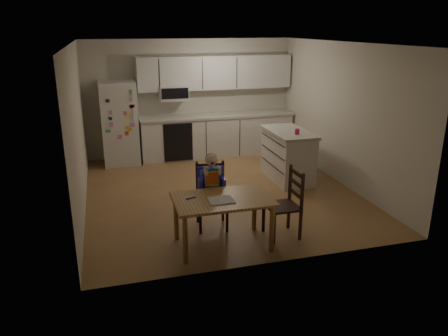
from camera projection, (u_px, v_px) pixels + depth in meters
name	position (u px, v px, depth m)	size (l,w,h in m)	color
room	(213.00, 116.00, 7.68)	(4.52, 5.01, 2.51)	#8E5E3A
refrigerator	(120.00, 123.00, 8.94)	(0.72, 0.70, 1.70)	silver
kitchen_run	(215.00, 116.00, 9.54)	(3.37, 0.62, 2.15)	silver
kitchen_island	(288.00, 155.00, 8.09)	(0.66, 1.27, 0.93)	silver
red_cup	(297.00, 132.00, 7.67)	(0.08, 0.08, 0.10)	#D42844
dining_table	(223.00, 205.00, 5.58)	(1.25, 0.80, 0.67)	olive
napkin	(221.00, 200.00, 5.47)	(0.31, 0.27, 0.01)	#BCBCC2
toddler_spoon	(190.00, 198.00, 5.53)	(0.02, 0.02, 0.12)	#3A2BCF
chair_booster	(211.00, 183.00, 6.12)	(0.46, 0.46, 1.10)	black
chair_side	(289.00, 199.00, 5.89)	(0.42, 0.42, 0.95)	black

